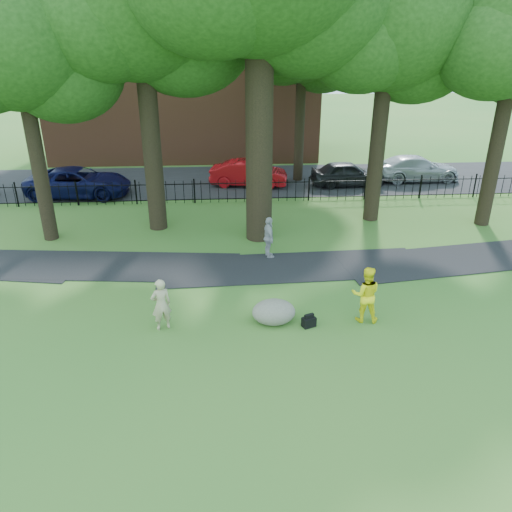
{
  "coord_description": "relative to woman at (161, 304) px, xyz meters",
  "views": [
    {
      "loc": [
        -1.47,
        -13.1,
        8.25
      ],
      "look_at": [
        -0.46,
        2.0,
        1.39
      ],
      "focal_mm": 35.0,
      "sensor_mm": 36.0,
      "label": 1
    }
  ],
  "objects": [
    {
      "name": "red_sedan",
      "position": [
        3.41,
        15.03,
        -0.1
      ],
      "size": [
        4.59,
        2.25,
        1.45
      ],
      "primitive_type": "imported",
      "rotation": [
        0.0,
        0.0,
        1.4
      ],
      "color": "#A60C11",
      "rests_on": "ground"
    },
    {
      "name": "pedestrian",
      "position": [
        3.66,
        4.95,
        0.02
      ],
      "size": [
        0.57,
        1.04,
        1.69
      ],
      "primitive_type": "imported",
      "rotation": [
        0.0,
        0.0,
        1.74
      ],
      "color": "#A3A3A7",
      "rests_on": "ground"
    },
    {
      "name": "brick_building",
      "position": [
        -0.57,
        24.06,
        5.17
      ],
      "size": [
        18.0,
        8.0,
        12.0
      ],
      "primitive_type": "cube",
      "color": "brown",
      "rests_on": "ground"
    },
    {
      "name": "iron_fence",
      "position": [
        3.43,
        12.06,
        -0.23
      ],
      "size": [
        44.0,
        0.04,
        1.2
      ],
      "color": "black",
      "rests_on": "ground"
    },
    {
      "name": "red_bag",
      "position": [
        3.43,
        0.56,
        -0.69
      ],
      "size": [
        0.45,
        0.35,
        0.27
      ],
      "primitive_type": "cube",
      "rotation": [
        0.0,
        0.0,
        -0.26
      ],
      "color": "maroon",
      "rests_on": "ground"
    },
    {
      "name": "footpath",
      "position": [
        4.43,
        3.96,
        -0.83
      ],
      "size": [
        36.07,
        3.85,
        0.03
      ],
      "primitive_type": "cube",
      "rotation": [
        0.0,
        0.0,
        0.03
      ],
      "color": "black",
      "rests_on": "ground"
    },
    {
      "name": "street",
      "position": [
        3.43,
        16.06,
        -0.83
      ],
      "size": [
        80.0,
        7.0,
        0.02
      ],
      "primitive_type": "cube",
      "color": "black",
      "rests_on": "ground"
    },
    {
      "name": "silver_car",
      "position": [
        13.48,
        15.5,
        -0.09
      ],
      "size": [
        5.12,
        2.22,
        1.47
      ],
      "primitive_type": "imported",
      "rotation": [
        0.0,
        0.0,
        1.6
      ],
      "color": "#A0A4A9",
      "rests_on": "ground"
    },
    {
      "name": "boulder",
      "position": [
        3.39,
        0.16,
        -0.44
      ],
      "size": [
        1.64,
        1.47,
        0.78
      ],
      "primitive_type": "ellipsoid",
      "rotation": [
        0.0,
        0.0,
        -0.42
      ],
      "color": "#6F675C",
      "rests_on": "ground"
    },
    {
      "name": "grey_car",
      "position": [
        9.1,
        14.68,
        -0.12
      ],
      "size": [
        4.22,
        1.81,
        1.42
      ],
      "primitive_type": "imported",
      "rotation": [
        0.0,
        0.0,
        1.6
      ],
      "color": "black",
      "rests_on": "ground"
    },
    {
      "name": "navy_van",
      "position": [
        -5.87,
        13.71,
        -0.06
      ],
      "size": [
        5.66,
        2.9,
        1.53
      ],
      "primitive_type": "imported",
      "rotation": [
        0.0,
        0.0,
        1.5
      ],
      "color": "#0B0E38",
      "rests_on": "ground"
    },
    {
      "name": "backpack",
      "position": [
        4.43,
        -0.19,
        -0.68
      ],
      "size": [
        0.47,
        0.39,
        0.3
      ],
      "primitive_type": "cube",
      "rotation": [
        0.0,
        0.0,
        0.4
      ],
      "color": "black",
      "rests_on": "ground"
    },
    {
      "name": "lamppost",
      "position": [
        -5.64,
        7.75,
        1.19
      ],
      "size": [
        0.41,
        0.41,
        4.12
      ],
      "rotation": [
        0.0,
        0.0,
        -0.0
      ],
      "color": "black",
      "rests_on": "ground"
    },
    {
      "name": "woman",
      "position": [
        0.0,
        0.0,
        0.0
      ],
      "size": [
        0.7,
        0.59,
        1.65
      ],
      "primitive_type": "imported",
      "rotation": [
        0.0,
        0.0,
        3.51
      ],
      "color": "tan",
      "rests_on": "ground"
    },
    {
      "name": "ground",
      "position": [
        3.43,
        0.06,
        -0.83
      ],
      "size": [
        120.0,
        120.0,
        0.0
      ],
      "primitive_type": "plane",
      "color": "#316C26",
      "rests_on": "ground"
    },
    {
      "name": "tree_row",
      "position": [
        3.94,
        8.46,
        7.33
      ],
      "size": [
        26.82,
        7.96,
        12.42
      ],
      "color": "black",
      "rests_on": "ground"
    },
    {
      "name": "man",
      "position": [
        6.19,
        0.06,
        0.08
      ],
      "size": [
        0.99,
        0.83,
        1.81
      ],
      "primitive_type": "imported",
      "rotation": [
        0.0,
        0.0,
        2.96
      ],
      "color": "#FFF115",
      "rests_on": "ground"
    }
  ]
}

